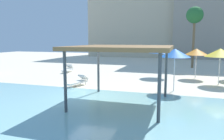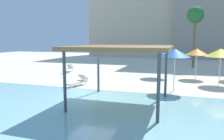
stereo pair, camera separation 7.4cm
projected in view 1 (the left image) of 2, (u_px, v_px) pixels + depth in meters
name	position (u px, v px, depth m)	size (l,w,h in m)	color
ground_plane	(92.00, 96.00, 12.68)	(80.00, 80.00, 0.00)	beige
lagoon_water	(34.00, 131.00, 7.72)	(44.00, 13.50, 0.04)	#8CC6CC
shade_pavilion	(122.00, 49.00, 10.67)	(4.78, 4.78, 2.97)	#42474C
beach_umbrella_yellow_1	(220.00, 53.00, 15.72)	(2.20, 2.20, 2.65)	silver
beach_umbrella_blue_2	(161.00, 50.00, 19.11)	(2.06, 2.06, 2.69)	silver
beach_umbrella_orange_3	(196.00, 52.00, 18.40)	(1.95, 1.95, 2.53)	silver
beach_umbrella_blue_4	(175.00, 53.00, 13.61)	(1.94, 1.94, 2.72)	silver
lounge_chair_4	(78.00, 81.00, 15.47)	(1.15, 1.99, 0.74)	white
lounge_chair_5	(68.00, 69.00, 22.04)	(0.87, 1.96, 0.74)	white
palm_tree_1	(195.00, 17.00, 24.71)	(1.90, 1.90, 7.04)	brown
hotel_block_0	(147.00, 17.00, 44.55)	(21.39, 11.17, 15.81)	beige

